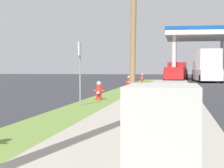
{
  "coord_description": "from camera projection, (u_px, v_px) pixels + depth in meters",
  "views": [
    {
      "loc": [
        3.69,
        -2.17,
        1.4
      ],
      "look_at": [
        0.87,
        14.74,
        0.68
      ],
      "focal_mm": 63.01,
      "sensor_mm": 36.0,
      "label": 1
    }
  ],
  "objects": [
    {
      "name": "fire_hydrant_third",
      "position": [
        129.0,
        82.0,
        26.35
      ],
      "size": [
        0.42,
        0.37,
        0.74
      ],
      "color": "red",
      "rests_on": "grass_verge"
    },
    {
      "name": "car_tan_by_near_pump",
      "position": [
        210.0,
        73.0,
        51.27
      ],
      "size": [
        2.18,
        4.6,
        1.57
      ],
      "color": "tan",
      "rests_on": "ground"
    },
    {
      "name": "truck_white_at_forecourt",
      "position": [
        207.0,
        67.0,
        37.76
      ],
      "size": [
        2.62,
        6.55,
        3.11
      ],
      "color": "white",
      "rests_on": "ground"
    },
    {
      "name": "street_sign_post",
      "position": [
        80.0,
        60.0,
        13.05
      ],
      "size": [
        0.05,
        0.36,
        2.12
      ],
      "color": "gray",
      "rests_on": "grass_verge"
    },
    {
      "name": "truck_red_on_apron",
      "position": [
        176.0,
        72.0,
        41.49
      ],
      "size": [
        2.6,
        5.57,
        1.97
      ],
      "color": "red",
      "rests_on": "ground"
    },
    {
      "name": "fire_hydrant_second",
      "position": [
        99.0,
        92.0,
        15.59
      ],
      "size": [
        0.42,
        0.38,
        0.74
      ],
      "color": "red",
      "rests_on": "grass_verge"
    },
    {
      "name": "fire_hydrant_fourth",
      "position": [
        142.0,
        78.0,
        35.72
      ],
      "size": [
        0.42,
        0.38,
        0.74
      ],
      "color": "red",
      "rests_on": "grass_verge"
    },
    {
      "name": "utility_pole_midground",
      "position": [
        134.0,
        10.0,
        22.47
      ],
      "size": [
        0.44,
        1.44,
        9.01
      ],
      "color": "#937047",
      "rests_on": "grass_verge"
    }
  ]
}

